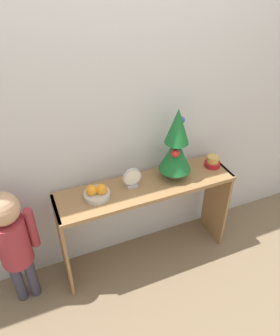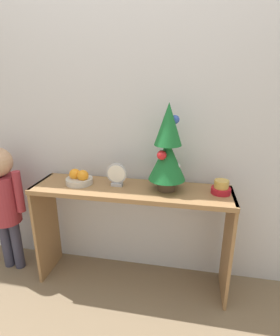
{
  "view_description": "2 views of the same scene",
  "coord_description": "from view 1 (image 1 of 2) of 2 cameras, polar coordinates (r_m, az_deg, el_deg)",
  "views": [
    {
      "loc": [
        -0.74,
        -1.49,
        2.17
      ],
      "look_at": [
        -0.03,
        0.2,
        0.87
      ],
      "focal_mm": 35.0,
      "sensor_mm": 36.0,
      "label": 1
    },
    {
      "loc": [
        0.35,
        -1.36,
        1.4
      ],
      "look_at": [
        0.06,
        0.17,
        0.87
      ],
      "focal_mm": 28.0,
      "sensor_mm": 36.0,
      "label": 2
    }
  ],
  "objects": [
    {
      "name": "mini_tree",
      "position": [
        2.27,
        6.32,
        3.92
      ],
      "size": [
        0.23,
        0.23,
        0.54
      ],
      "color": "#4C3828",
      "rests_on": "console_table"
    },
    {
      "name": "child_figure",
      "position": [
        2.27,
        -21.46,
        -11.24
      ],
      "size": [
        0.32,
        0.21,
        0.96
      ],
      "color": "#38384C",
      "rests_on": "ground_plane"
    },
    {
      "name": "desk_clock",
      "position": [
        2.26,
        -1.39,
        -1.81
      ],
      "size": [
        0.13,
        0.04,
        0.15
      ],
      "color": "#B2B2B7",
      "rests_on": "console_table"
    },
    {
      "name": "fruit_bowl",
      "position": [
        2.22,
        -7.52,
        -4.32
      ],
      "size": [
        0.18,
        0.18,
        0.1
      ],
      "color": "#B7B2A8",
      "rests_on": "console_table"
    },
    {
      "name": "console_table",
      "position": [
        2.42,
        1.01,
        -5.94
      ],
      "size": [
        1.3,
        0.34,
        0.73
      ],
      "color": "olive",
      "rests_on": "ground_plane"
    },
    {
      "name": "back_wall",
      "position": [
        2.22,
        -1.06,
        10.78
      ],
      "size": [
        7.0,
        0.05,
        2.5
      ],
      "primitive_type": "cube",
      "color": "silver",
      "rests_on": "ground_plane"
    },
    {
      "name": "singing_bowl",
      "position": [
        2.55,
        12.52,
        1.03
      ],
      "size": [
        0.12,
        0.12,
        0.09
      ],
      "color": "#AD1923",
      "rests_on": "console_table"
    },
    {
      "name": "ground_plane",
      "position": [
        2.74,
        2.37,
        -17.17
      ],
      "size": [
        12.0,
        12.0,
        0.0
      ],
      "primitive_type": "plane",
      "color": "#7A664C"
    }
  ]
}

